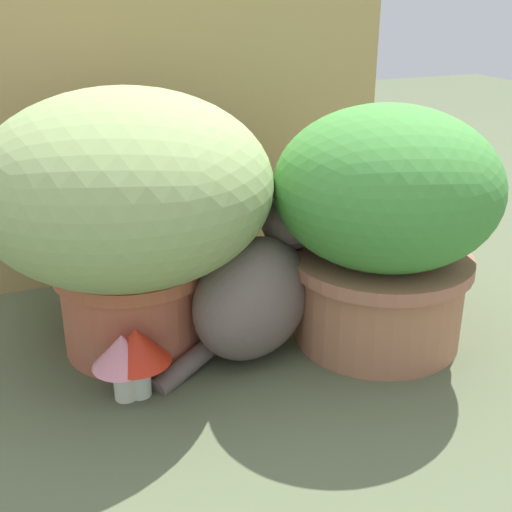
{
  "coord_description": "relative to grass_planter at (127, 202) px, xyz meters",
  "views": [
    {
      "loc": [
        -0.27,
        -0.93,
        0.64
      ],
      "look_at": [
        0.13,
        0.08,
        0.18
      ],
      "focal_mm": 46.63,
      "sensor_mm": 36.0,
      "label": 1
    }
  ],
  "objects": [
    {
      "name": "ground_plane",
      "position": [
        0.07,
        -0.16,
        -0.28
      ],
      "size": [
        6.0,
        6.0,
        0.0
      ],
      "primitive_type": "plane",
      "color": "#515A3F"
    },
    {
      "name": "cardboard_backdrop",
      "position": [
        0.18,
        0.34,
        0.14
      ],
      "size": [
        1.01,
        0.03,
        0.84
      ],
      "primitive_type": "cube",
      "color": "tan",
      "rests_on": "ground"
    },
    {
      "name": "grass_planter",
      "position": [
        0.0,
        0.0,
        0.0
      ],
      "size": [
        0.51,
        0.51,
        0.47
      ],
      "color": "#B45C43",
      "rests_on": "ground"
    },
    {
      "name": "leafy_planter",
      "position": [
        0.43,
        -0.15,
        -0.04
      ],
      "size": [
        0.4,
        0.4,
        0.44
      ],
      "color": "#AC6E4F",
      "rests_on": "ground"
    },
    {
      "name": "cat",
      "position": [
        0.21,
        -0.1,
        -0.16
      ],
      "size": [
        0.38,
        0.28,
        0.32
      ],
      "color": "#675853",
      "rests_on": "ground"
    },
    {
      "name": "mushroom_ornament_pink",
      "position": [
        -0.06,
        -0.16,
        -0.2
      ],
      "size": [
        0.1,
        0.1,
        0.12
      ],
      "color": "silver",
      "rests_on": "ground"
    },
    {
      "name": "mushroom_ornament_red",
      "position": [
        -0.03,
        -0.17,
        -0.19
      ],
      "size": [
        0.11,
        0.11,
        0.12
      ],
      "color": "silver",
      "rests_on": "ground"
    }
  ]
}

